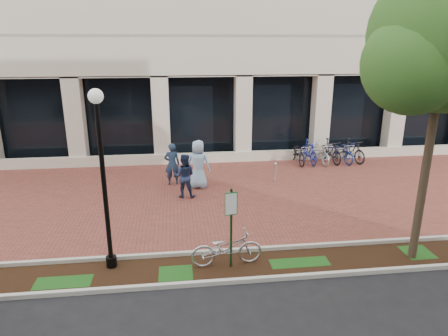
{
  "coord_description": "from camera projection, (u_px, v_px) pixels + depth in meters",
  "views": [
    {
      "loc": [
        -1.3,
        -14.47,
        5.68
      ],
      "look_at": [
        0.37,
        -0.8,
        1.35
      ],
      "focal_mm": 32.0,
      "sensor_mm": 36.0,
      "label": 1
    }
  ],
  "objects": [
    {
      "name": "lamppost",
      "position": [
        103.0,
        172.0,
        9.81
      ],
      "size": [
        0.36,
        0.36,
        4.68
      ],
      "color": "black",
      "rests_on": "ground"
    },
    {
      "name": "curb_street_side",
      "position": [
        235.0,
        281.0,
        9.85
      ],
      "size": [
        40.0,
        0.12,
        0.12
      ],
      "primitive_type": "cube",
      "color": "#BABBB0",
      "rests_on": "ground"
    },
    {
      "name": "pedestrian_left",
      "position": [
        172.0,
        164.0,
        16.51
      ],
      "size": [
        0.68,
        0.47,
        1.78
      ],
      "primitive_type": "imported",
      "rotation": [
        0.0,
        0.0,
        3.21
      ],
      "color": "navy",
      "rests_on": "ground"
    },
    {
      "name": "curb_plaza_side",
      "position": [
        227.0,
        251.0,
        11.27
      ],
      "size": [
        40.0,
        0.12,
        0.12
      ],
      "primitive_type": "cube",
      "color": "#BABBB0",
      "rests_on": "ground"
    },
    {
      "name": "parking_sign",
      "position": [
        231.0,
        218.0,
        10.17
      ],
      "size": [
        0.34,
        0.07,
        2.21
      ],
      "rotation": [
        0.0,
        0.0,
        0.21
      ],
      "color": "#153C18",
      "rests_on": "ground"
    },
    {
      "name": "pedestrian_mid",
      "position": [
        184.0,
        176.0,
        15.15
      ],
      "size": [
        0.93,
        0.79,
        1.71
      ],
      "primitive_type": "imported",
      "rotation": [
        0.0,
        0.0,
        2.96
      ],
      "color": "#1E294B",
      "rests_on": "ground"
    },
    {
      "name": "street_tree",
      "position": [
        447.0,
        45.0,
        9.42
      ],
      "size": [
        4.36,
        3.64,
        7.68
      ],
      "color": "#4C3D2B",
      "rests_on": "ground"
    },
    {
      "name": "bollard",
      "position": [
        275.0,
        172.0,
        16.94
      ],
      "size": [
        0.12,
        0.12,
        0.87
      ],
      "color": "silver",
      "rests_on": "ground"
    },
    {
      "name": "ground",
      "position": [
        212.0,
        195.0,
        15.55
      ],
      "size": [
        120.0,
        120.0,
        0.0
      ],
      "primitive_type": "plane",
      "color": "black",
      "rests_on": "ground"
    },
    {
      "name": "locked_bicycle",
      "position": [
        227.0,
        248.0,
        10.55
      ],
      "size": [
        1.95,
        0.79,
        1.0
      ],
      "primitive_type": "imported",
      "rotation": [
        0.0,
        0.0,
        1.63
      ],
      "color": "#B7B8BC",
      "rests_on": "ground"
    },
    {
      "name": "bike_rack_cluster",
      "position": [
        324.0,
        152.0,
        19.69
      ],
      "size": [
        3.67,
        2.09,
        1.15
      ],
      "rotation": [
        0.0,
        0.0,
        0.14
      ],
      "color": "black",
      "rests_on": "ground"
    },
    {
      "name": "pedestrian_right",
      "position": [
        198.0,
        164.0,
        16.11
      ],
      "size": [
        1.13,
        0.91,
        1.99
      ],
      "primitive_type": "imported",
      "rotation": [
        0.0,
        0.0,
        2.81
      ],
      "color": "#95BDDF",
      "rests_on": "ground"
    },
    {
      "name": "planting_strip",
      "position": [
        231.0,
        267.0,
        10.58
      ],
      "size": [
        40.0,
        1.5,
        0.01
      ],
      "primitive_type": "cube",
      "color": "black",
      "rests_on": "ground"
    },
    {
      "name": "brick_plaza",
      "position": [
        212.0,
        195.0,
        15.55
      ],
      "size": [
        40.0,
        9.0,
        0.01
      ],
      "primitive_type": "cube",
      "color": "brown",
      "rests_on": "ground"
    }
  ]
}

